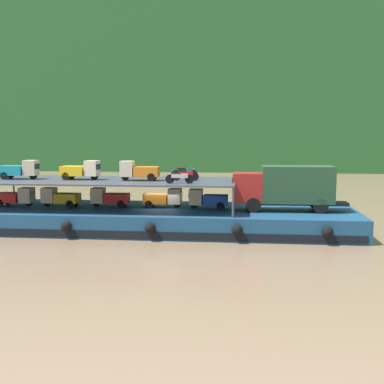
% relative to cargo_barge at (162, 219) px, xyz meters
% --- Properties ---
extents(ground_plane, '(400.00, 400.00, 0.00)m').
position_rel_cargo_barge_xyz_m(ground_plane, '(0.00, 0.03, -0.75)').
color(ground_plane, '#7F664C').
extents(hillside_far_bank, '(118.63, 27.82, 33.41)m').
position_rel_cargo_barge_xyz_m(hillside_far_bank, '(0.00, 69.58, 18.07)').
color(hillside_far_bank, '#235628').
rests_on(hillside_far_bank, ground).
extents(cargo_barge, '(27.35, 8.74, 1.50)m').
position_rel_cargo_barge_xyz_m(cargo_barge, '(0.00, 0.00, 0.00)').
color(cargo_barge, navy).
rests_on(cargo_barge, ground).
extents(covered_lorry, '(7.88, 2.39, 3.10)m').
position_rel_cargo_barge_xyz_m(covered_lorry, '(8.69, -0.21, 2.44)').
color(covered_lorry, maroon).
rests_on(covered_lorry, cargo_barge).
extents(cargo_rack, '(18.15, 7.39, 2.00)m').
position_rel_cargo_barge_xyz_m(cargo_rack, '(-3.80, 0.03, 2.69)').
color(cargo_rack, '#383D47').
rests_on(cargo_rack, cargo_barge).
extents(mini_truck_lower_stern, '(2.77, 1.25, 1.38)m').
position_rel_cargo_barge_xyz_m(mini_truck_lower_stern, '(-10.85, -0.02, 1.44)').
color(mini_truck_lower_stern, red).
rests_on(mini_truck_lower_stern, cargo_barge).
extents(mini_truck_lower_aft, '(2.78, 1.27, 1.38)m').
position_rel_cargo_barge_xyz_m(mini_truck_lower_aft, '(-7.52, 0.08, 1.44)').
color(mini_truck_lower_aft, gold).
rests_on(mini_truck_lower_aft, cargo_barge).
extents(mini_truck_lower_mid, '(2.76, 1.23, 1.38)m').
position_rel_cargo_barge_xyz_m(mini_truck_lower_mid, '(-3.91, 0.41, 1.44)').
color(mini_truck_lower_mid, red).
rests_on(mini_truck_lower_mid, cargo_barge).
extents(mini_truck_lower_fore, '(2.76, 1.23, 1.38)m').
position_rel_cargo_barge_xyz_m(mini_truck_lower_fore, '(0.07, 0.48, 1.44)').
color(mini_truck_lower_fore, orange).
rests_on(mini_truck_lower_fore, cargo_barge).
extents(mini_truck_lower_bow, '(2.77, 1.25, 1.38)m').
position_rel_cargo_barge_xyz_m(mini_truck_lower_bow, '(3.28, 0.31, 1.44)').
color(mini_truck_lower_bow, '#1E47B7').
rests_on(mini_truck_lower_bow, cargo_barge).
extents(mini_truck_upper_stern, '(2.77, 1.26, 1.38)m').
position_rel_cargo_barge_xyz_m(mini_truck_upper_stern, '(-10.49, 0.03, 3.44)').
color(mini_truck_upper_stern, teal).
rests_on(mini_truck_upper_stern, cargo_rack).
extents(mini_truck_upper_mid, '(2.79, 1.28, 1.38)m').
position_rel_cargo_barge_xyz_m(mini_truck_upper_mid, '(-5.87, 0.06, 3.44)').
color(mini_truck_upper_mid, gold).
rests_on(mini_truck_upper_mid, cargo_rack).
extents(mini_truck_upper_fore, '(2.77, 1.25, 1.38)m').
position_rel_cargo_barge_xyz_m(mini_truck_upper_fore, '(-1.57, -0.18, 3.44)').
color(mini_truck_upper_fore, orange).
rests_on(mini_truck_upper_fore, cargo_rack).
extents(motorcycle_upper_port, '(1.90, 0.55, 0.87)m').
position_rel_cargo_barge_xyz_m(motorcycle_upper_port, '(1.59, -2.19, 3.18)').
color(motorcycle_upper_port, black).
rests_on(motorcycle_upper_port, cargo_rack).
extents(motorcycle_upper_centre, '(1.90, 0.55, 0.87)m').
position_rel_cargo_barge_xyz_m(motorcycle_upper_centre, '(1.71, 0.03, 3.18)').
color(motorcycle_upper_centre, black).
rests_on(motorcycle_upper_centre, cargo_rack).
extents(motorcycle_upper_stbd, '(1.90, 0.55, 0.87)m').
position_rel_cargo_barge_xyz_m(motorcycle_upper_stbd, '(1.37, 2.25, 3.18)').
color(motorcycle_upper_stbd, black).
rests_on(motorcycle_upper_stbd, cargo_rack).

